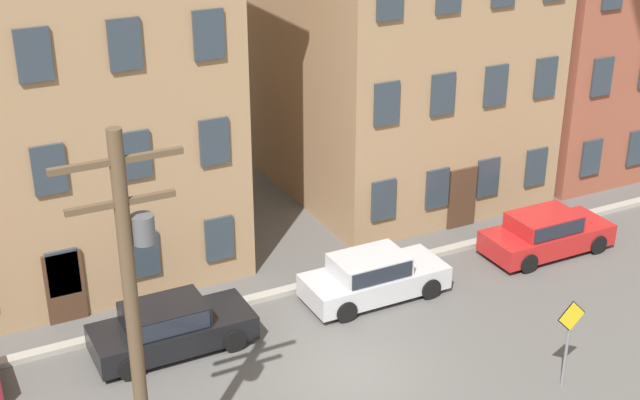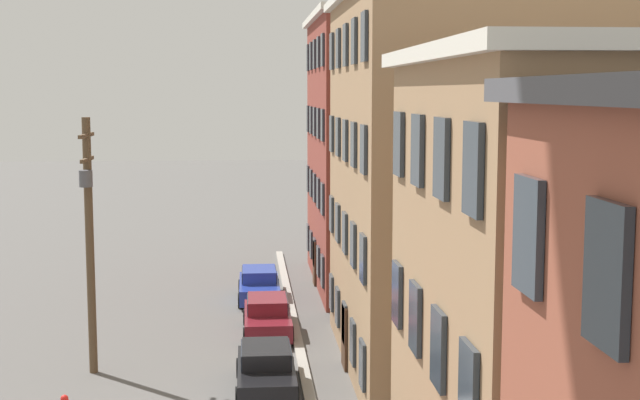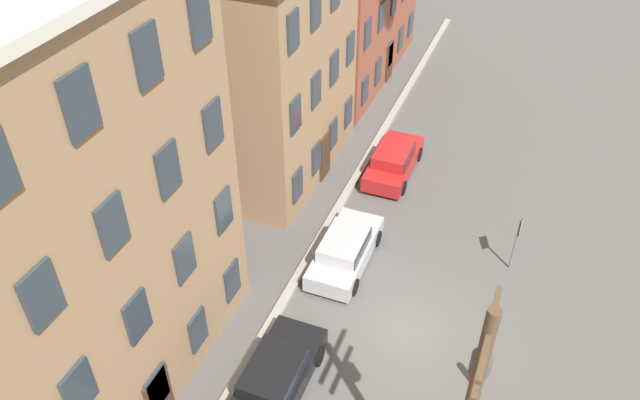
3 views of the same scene
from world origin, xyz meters
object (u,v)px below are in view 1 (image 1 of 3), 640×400
car_silver (373,275)px  car_red (546,232)px  utility_pole (135,317)px  car_black (170,326)px  caution_sign (569,330)px

car_silver → car_red: same height
car_silver → car_red: bearing=-0.6°
car_silver → car_red: (6.58, -0.07, 0.00)m
car_silver → utility_pole: bearing=-146.4°
car_silver → car_red: size_ratio=1.00×
car_black → caution_sign: (8.46, -6.18, 0.92)m
car_black → car_silver: same height
car_silver → utility_pole: utility_pole is taller
car_red → caution_sign: caution_sign is taller
car_black → car_silver: 6.34m
car_red → car_black: bearing=179.4°
car_red → utility_pole: (-15.22, -5.69, 4.14)m
utility_pole → car_red: bearing=20.5°
utility_pole → caution_sign: bearing=-1.9°
car_black → car_silver: bearing=-0.6°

